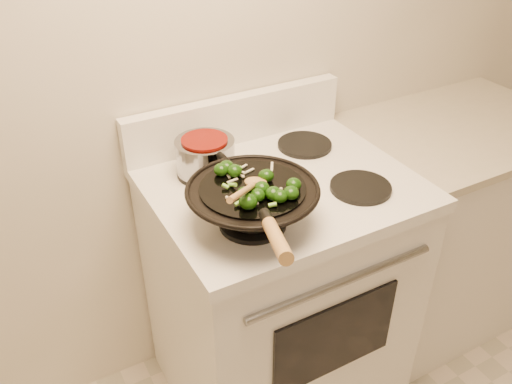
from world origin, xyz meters
TOP-DOWN VIEW (x-y plane):
  - stove at (-0.06, 1.17)m, footprint 0.78×0.67m
  - counter_unit at (0.72, 1.20)m, footprint 0.87×0.62m
  - wok at (-0.24, 1.02)m, footprint 0.35×0.56m
  - stirfry at (-0.23, 1.00)m, footprint 0.19×0.24m
  - wooden_spoon at (-0.27, 0.97)m, footprint 0.20×0.22m
  - saucepan at (-0.24, 1.32)m, footprint 0.18×0.29m

SIDE VIEW (x-z plane):
  - counter_unit at x=0.72m, z-range 0.00..0.91m
  - stove at x=-0.06m, z-range -0.07..1.01m
  - saucepan at x=-0.24m, z-range 0.93..1.04m
  - wok at x=-0.24m, z-range 0.88..1.10m
  - stirfry at x=-0.23m, z-range 1.04..1.07m
  - wooden_spoon at x=-0.27m, z-range 1.02..1.13m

